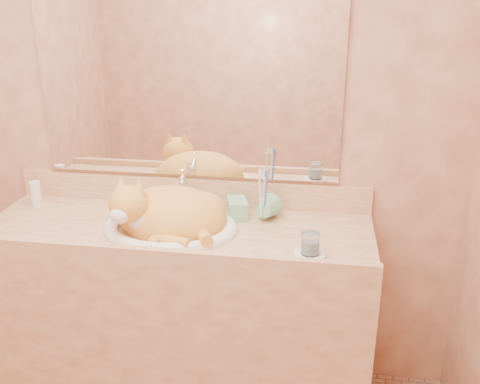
# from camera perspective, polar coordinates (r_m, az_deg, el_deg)

# --- Properties ---
(wall_back) EXTENTS (2.40, 0.02, 2.50)m
(wall_back) POSITION_cam_1_polar(r_m,az_deg,el_deg) (2.33, -5.45, 8.02)
(wall_back) COLOR #9C6147
(wall_back) RESTS_ON ground
(vanity_counter) EXTENTS (1.60, 0.55, 0.85)m
(vanity_counter) POSITION_cam_1_polar(r_m,az_deg,el_deg) (2.41, -6.38, -12.98)
(vanity_counter) COLOR #A5704A
(vanity_counter) RESTS_ON floor
(mirror) EXTENTS (1.30, 0.02, 0.80)m
(mirror) POSITION_cam_1_polar(r_m,az_deg,el_deg) (2.30, -5.64, 11.36)
(mirror) COLOR white
(mirror) RESTS_ON wall_back
(sink_basin) EXTENTS (0.60, 0.52, 0.17)m
(sink_basin) POSITION_cam_1_polar(r_m,az_deg,el_deg) (2.16, -7.50, -1.91)
(sink_basin) COLOR white
(sink_basin) RESTS_ON vanity_counter
(faucet) EXTENTS (0.06, 0.12, 0.17)m
(faucet) POSITION_cam_1_polar(r_m,az_deg,el_deg) (2.35, -6.12, 0.04)
(faucet) COLOR white
(faucet) RESTS_ON vanity_counter
(cat) EXTENTS (0.48, 0.40, 0.24)m
(cat) POSITION_cam_1_polar(r_m,az_deg,el_deg) (2.17, -7.91, -2.09)
(cat) COLOR orange
(cat) RESTS_ON sink_basin
(soap_dispenser) EXTENTS (0.10, 0.10, 0.17)m
(soap_dispenser) POSITION_cam_1_polar(r_m,az_deg,el_deg) (2.21, -0.08, -1.16)
(soap_dispenser) COLOR #78C19A
(soap_dispenser) RESTS_ON vanity_counter
(toothbrush_cup) EXTENTS (0.13, 0.13, 0.10)m
(toothbrush_cup) POSITION_cam_1_polar(r_m,az_deg,el_deg) (2.21, 2.45, -2.21)
(toothbrush_cup) COLOR #78C19A
(toothbrush_cup) RESTS_ON vanity_counter
(toothbrushes) EXTENTS (0.04, 0.04, 0.24)m
(toothbrushes) POSITION_cam_1_polar(r_m,az_deg,el_deg) (2.18, 2.49, 0.02)
(toothbrushes) COLOR white
(toothbrushes) RESTS_ON toothbrush_cup
(saucer) EXTENTS (0.12, 0.12, 0.01)m
(saucer) POSITION_cam_1_polar(r_m,az_deg,el_deg) (1.98, 7.45, -6.63)
(saucer) COLOR white
(saucer) RESTS_ON vanity_counter
(water_glass) EXTENTS (0.07, 0.07, 0.08)m
(water_glass) POSITION_cam_1_polar(r_m,az_deg,el_deg) (1.96, 7.51, -5.46)
(water_glass) COLOR silver
(water_glass) RESTS_ON saucer
(lotion_bottle) EXTENTS (0.05, 0.05, 0.12)m
(lotion_bottle) POSITION_cam_1_polar(r_m,az_deg,el_deg) (2.56, -20.97, -0.19)
(lotion_bottle) COLOR white
(lotion_bottle) RESTS_ON vanity_counter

